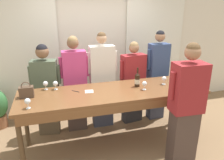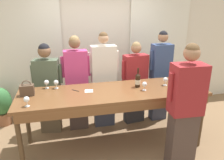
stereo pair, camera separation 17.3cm
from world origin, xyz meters
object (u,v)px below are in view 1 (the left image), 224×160
Objects in this scene: tasting_bar at (114,97)px; wine_bottle at (137,80)px; wine_glass_front_right at (55,84)px; wine_glass_back_left at (28,101)px; wine_glass_center_mid at (164,79)px; wine_glass_center_right at (144,84)px; wine_glass_front_left at (185,77)px; host_pouring at (186,107)px; guest_cream_sweater at (102,80)px; guest_navy_coat at (157,75)px; wine_glass_front_mid at (182,73)px; handbag at (26,92)px; wine_glass_center_left at (45,84)px; guest_pink_top at (75,84)px; guest_striped_shirt at (133,82)px; guest_olive_jacket at (46,90)px.

wine_bottle is (0.43, 0.11, 0.21)m from tasting_bar.
wine_glass_front_right and wine_glass_back_left have the same top height.
wine_glass_center_mid is 0.44m from wine_glass_center_right.
host_pouring reaches higher than wine_glass_front_left.
wine_glass_center_right is 1.74m from wine_glass_back_left.
wine_glass_back_left is 0.08× the size of guest_cream_sweater.
guest_navy_coat is (1.12, 0.71, 0.04)m from tasting_bar.
wine_bottle reaches higher than wine_glass_center_right.
wine_glass_front_mid is at bearing 66.78° from wine_glass_front_left.
wine_glass_front_right is 1.00× the size of wine_glass_center_mid.
wine_glass_center_right is at bearing 6.39° from wine_glass_back_left.
wine_glass_center_mid is 0.69m from guest_navy_coat.
handbag is at bearing 173.63° from wine_glass_center_right.
wine_glass_front_mid is 1.00× the size of wine_glass_center_left.
wine_glass_front_left is 0.08× the size of guest_navy_coat.
guest_navy_coat is at bearing 0.00° from guest_pink_top.
handbag is 2.59m from wine_glass_front_left.
wine_glass_center_mid is at bearing -1.64° from handbag.
wine_glass_center_left is at bearing 172.46° from wine_glass_front_left.
wine_glass_center_right is 0.82m from guest_striped_shirt.
handbag is 2.29m from host_pouring.
wine_glass_center_right is at bearing -162.14° from wine_glass_center_mid.
guest_striped_shirt is at bearing 11.80° from wine_glass_center_left.
tasting_bar is at bearing 11.51° from wine_glass_back_left.
guest_cream_sweater reaches higher than wine_glass_front_mid.
guest_cream_sweater reaches higher than handbag.
wine_bottle is 2.28× the size of wine_glass_center_mid.
wine_glass_back_left is (-1.73, -0.19, 0.00)m from wine_glass_center_right.
guest_cream_sweater is 1.00× the size of host_pouring.
guest_striped_shirt is (-0.81, 0.41, -0.26)m from wine_glass_front_mid.
guest_cream_sweater reaches higher than guest_navy_coat.
wine_bottle is at bearing 108.52° from wine_glass_center_right.
wine_glass_center_left is 1.00× the size of wine_glass_back_left.
wine_glass_center_mid is 0.09× the size of guest_striped_shirt.
handbag reaches higher than wine_glass_front_right.
handbag is 1.68× the size of wine_glass_back_left.
wine_glass_front_mid is at bearing -9.57° from guest_olive_jacket.
wine_glass_center_mid is 0.78m from host_pouring.
guest_cream_sweater is at bearing 145.41° from wine_glass_center_mid.
wine_glass_front_mid is at bearing 12.18° from tasting_bar.
wine_glass_back_left is at bearing -168.49° from tasting_bar.
guest_navy_coat is at bearing 50.76° from wine_glass_center_right.
wine_glass_front_left is 1.94m from guest_pink_top.
wine_glass_center_right is (0.49, -0.06, 0.19)m from tasting_bar.
wine_glass_front_mid is 1.00× the size of wine_glass_back_left.
wine_bottle is 0.18× the size of guest_navy_coat.
guest_pink_top is at bearing 180.00° from guest_striped_shirt.
wine_bottle is 1.72m from handbag.
guest_striped_shirt reaches higher than wine_glass_front_right.
guest_cream_sweater reaches higher than wine_glass_center_mid.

